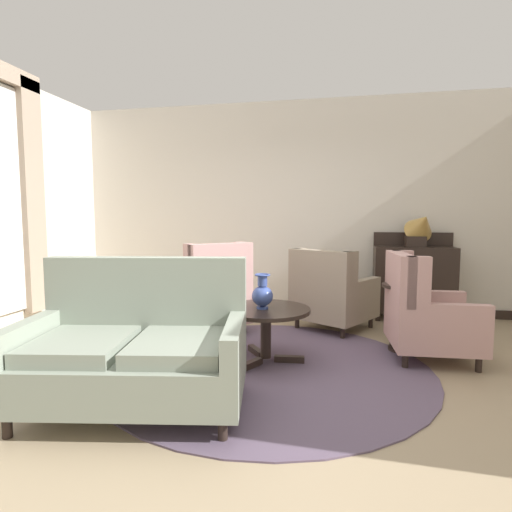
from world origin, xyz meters
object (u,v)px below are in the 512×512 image
Objects in this scene: coffee_table at (266,319)px; armchair_near_window at (424,314)px; armchair_far_left at (331,295)px; porcelain_vase at (262,294)px; gramophone at (421,227)px; armchair_near_sideboard at (210,296)px; sideboard at (414,279)px; settee at (135,350)px; side_table at (404,312)px.

armchair_near_window is (1.46, 0.40, 0.02)m from coffee_table.
armchair_near_window is at bearing 166.48° from armchair_far_left.
gramophone reaches higher than porcelain_vase.
armchair_near_sideboard is 1.01× the size of sideboard.
armchair_near_window reaches higher than porcelain_vase.
armchair_near_sideboard is 2.70m from sideboard.
armchair_far_left is (1.32, 2.36, 0.00)m from settee.
coffee_table is 1.53× the size of gramophone.
porcelain_vase is 0.32× the size of armchair_near_window.
armchair_near_sideboard is (-0.07, 1.93, 0.02)m from settee.
armchair_near_sideboard reaches higher than porcelain_vase.
gramophone is (0.37, 1.31, 0.83)m from side_table.
armchair_near_window is 1.48× the size of side_table.
settee is 1.42× the size of armchair_near_sideboard.
armchair_far_left is 1.01m from side_table.
armchair_far_left is at bearing 51.22° from settee.
armchair_far_left is 2.07× the size of gramophone.
porcelain_vase is 1.20m from armchair_near_sideboard.
armchair_far_left is at bearing 136.61° from side_table.
sideboard is (1.66, 2.02, -0.11)m from porcelain_vase.
gramophone is at bearing -119.74° from armchair_far_left.
porcelain_vase is at bearing 45.85° from settee.
armchair_far_left reaches higher than coffee_table.
coffee_table is 1.40m from armchair_far_left.
sideboard reaches higher than coffee_table.
coffee_table is at bearing -129.39° from sideboard.
coffee_table is at bearing 88.42° from armchair_near_sideboard.
porcelain_vase is 0.28× the size of sideboard.
settee is at bearing 92.05° from armchair_far_left.
settee is 2.66m from armchair_near_window.
armchair_near_window reaches higher than side_table.
sideboard is (0.32, 1.40, 0.14)m from side_table.
sideboard is at bearing 50.66° from porcelain_vase.
porcelain_vase is 1.56m from armchair_near_window.
armchair_near_sideboard is 2.32m from armchair_near_window.
coffee_table is 0.74× the size of armchair_far_left.
armchair_near_window is at bearing -96.19° from sideboard.
armchair_near_window is at bearing -98.45° from gramophone.
sideboard reaches higher than armchair_near_sideboard.
armchair_near_sideboard is at bearing 48.75° from armchair_far_left.
coffee_table is 2.56× the size of porcelain_vase.
armchair_near_window is (2.21, 1.48, 0.02)m from settee.
armchair_near_sideboard is at bearing -157.15° from gramophone.
porcelain_vase is 1.47m from armchair_far_left.
armchair_near_window is 0.91× the size of armchair_far_left.
porcelain_vase is at bearing 86.36° from armchair_near_sideboard.
sideboard is at bearing -115.07° from armchair_far_left.
sideboard is (2.38, 3.07, 0.13)m from settee.
armchair_near_sideboard is at bearing 82.43° from settee.
settee is 1.49× the size of armchair_far_left.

